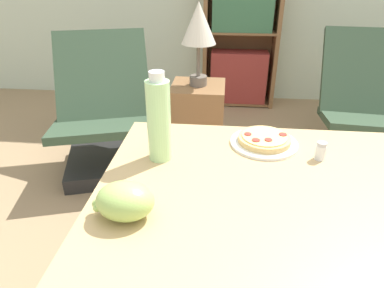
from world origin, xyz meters
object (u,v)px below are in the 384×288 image
at_px(pizza_on_plate, 264,141).
at_px(grape_bunch, 125,201).
at_px(bookshelf, 241,38).
at_px(lounge_chair_far, 364,123).
at_px(lounge_chair_near, 106,129).
at_px(side_table, 198,127).
at_px(salt_shaker, 321,151).
at_px(drink_bottle, 159,120).
at_px(table_lamp, 199,27).

distance_m(pizza_on_plate, grape_bunch, 0.57).
height_order(pizza_on_plate, bookshelf, bookshelf).
bearing_deg(lounge_chair_far, lounge_chair_near, -166.22).
distance_m(lounge_chair_far, side_table, 1.17).
bearing_deg(salt_shaker, drink_bottle, -175.38).
height_order(drink_bottle, salt_shaker, drink_bottle).
distance_m(lounge_chair_near, bookshelf, 1.65).
bearing_deg(lounge_chair_far, bookshelf, 134.36).
bearing_deg(table_lamp, pizza_on_plate, -72.36).
bearing_deg(lounge_chair_near, grape_bunch, -84.45).
bearing_deg(drink_bottle, lounge_chair_near, 118.94).
height_order(grape_bunch, side_table, grape_bunch).
bearing_deg(table_lamp, lounge_chair_far, 10.37).
bearing_deg(grape_bunch, lounge_chair_far, 53.35).
bearing_deg(pizza_on_plate, table_lamp, 107.64).
relative_size(pizza_on_plate, lounge_chair_far, 0.27).
distance_m(salt_shaker, lounge_chair_near, 1.58).
height_order(pizza_on_plate, salt_shaker, salt_shaker).
bearing_deg(grape_bunch, bookshelf, 82.40).
relative_size(pizza_on_plate, salt_shaker, 3.81).
distance_m(pizza_on_plate, table_lamp, 1.07).
relative_size(pizza_on_plate, table_lamp, 0.48).
relative_size(drink_bottle, lounge_chair_far, 0.33).
bearing_deg(drink_bottle, bookshelf, 82.27).
relative_size(pizza_on_plate, lounge_chair_near, 0.26).
relative_size(salt_shaker, lounge_chair_far, 0.07).
relative_size(lounge_chair_far, table_lamp, 1.77).
bearing_deg(grape_bunch, lounge_chair_near, 112.15).
bearing_deg(bookshelf, drink_bottle, -97.73).
relative_size(pizza_on_plate, grape_bunch, 1.46).
xyz_separation_m(drink_bottle, side_table, (0.03, 1.13, -0.56)).
bearing_deg(table_lamp, drink_bottle, -91.48).
xyz_separation_m(lounge_chair_near, lounge_chair_far, (1.77, 0.27, 0.00)).
xyz_separation_m(salt_shaker, side_table, (-0.49, 1.08, -0.46)).
distance_m(pizza_on_plate, side_table, 1.14).
xyz_separation_m(pizza_on_plate, lounge_chair_near, (-0.94, 0.94, -0.45)).
height_order(pizza_on_plate, table_lamp, table_lamp).
relative_size(grape_bunch, salt_shaker, 2.61).
relative_size(drink_bottle, bookshelf, 0.21).
height_order(drink_bottle, side_table, drink_bottle).
bearing_deg(drink_bottle, grape_bunch, -96.53).
xyz_separation_m(lounge_chair_near, side_table, (0.62, 0.06, 0.01)).
height_order(lounge_chair_far, table_lamp, table_lamp).
bearing_deg(pizza_on_plate, lounge_chair_far, 55.34).
xyz_separation_m(bookshelf, table_lamp, (-0.30, -1.27, 0.30)).
height_order(pizza_on_plate, lounge_chair_near, lounge_chair_near).
height_order(grape_bunch, salt_shaker, grape_bunch).
bearing_deg(side_table, table_lamp, 104.04).
bearing_deg(bookshelf, lounge_chair_far, -50.86).
height_order(salt_shaker, lounge_chair_far, lounge_chair_far).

